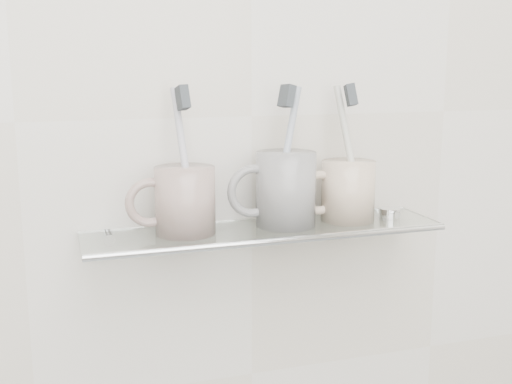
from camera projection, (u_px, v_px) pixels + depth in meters
name	position (u px, v px, depth m)	size (l,w,h in m)	color
wall_back	(252.00, 116.00, 0.92)	(2.50, 2.50, 0.00)	silver
shelf_glass	(265.00, 230.00, 0.89)	(0.50, 0.12, 0.01)	silver
shelf_rail	(279.00, 241.00, 0.84)	(0.01, 0.01, 0.50)	silver
bracket_left	(109.00, 242.00, 0.88)	(0.02, 0.02, 0.03)	silver
bracket_right	(383.00, 219.00, 1.00)	(0.02, 0.02, 0.03)	silver
mug_left	(185.00, 200.00, 0.85)	(0.08, 0.08, 0.09)	silver
mug_left_handle	(150.00, 203.00, 0.84)	(0.07, 0.07, 0.01)	silver
toothbrush_left	(184.00, 159.00, 0.84)	(0.01, 0.01, 0.19)	#AFABBC
bristles_left	(183.00, 98.00, 0.83)	(0.01, 0.02, 0.03)	#32373B
mug_center	(286.00, 189.00, 0.90)	(0.08, 0.08, 0.10)	silver
mug_center_handle	(253.00, 191.00, 0.88)	(0.07, 0.07, 0.01)	silver
toothbrush_center	(286.00, 154.00, 0.89)	(0.01, 0.01, 0.19)	#8595AA
bristles_center	(287.00, 96.00, 0.87)	(0.01, 0.02, 0.03)	#32373B
mug_right	(348.00, 191.00, 0.93)	(0.08, 0.08, 0.09)	beige
mug_right_handle	(320.00, 193.00, 0.91)	(0.06, 0.06, 0.01)	beige
toothbrush_right	(349.00, 151.00, 0.92)	(0.01, 0.01, 0.19)	beige
bristles_right	(351.00, 95.00, 0.90)	(0.01, 0.02, 0.03)	#32373B
chrome_cap	(390.00, 212.00, 0.95)	(0.03, 0.03, 0.01)	silver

